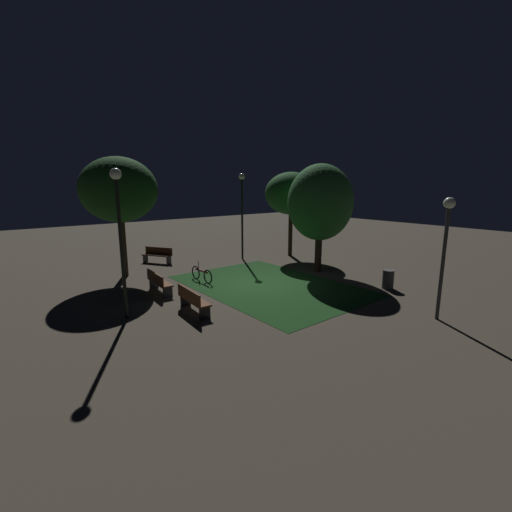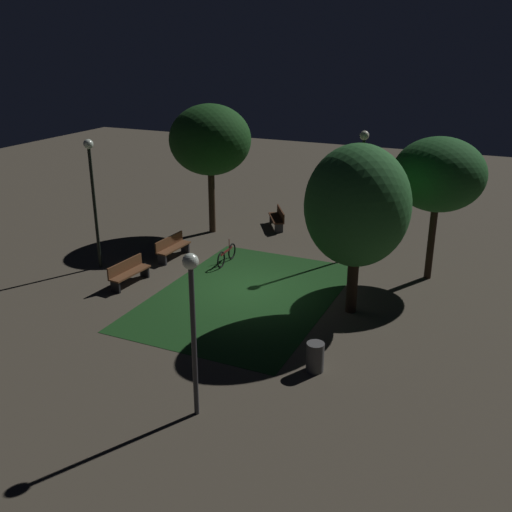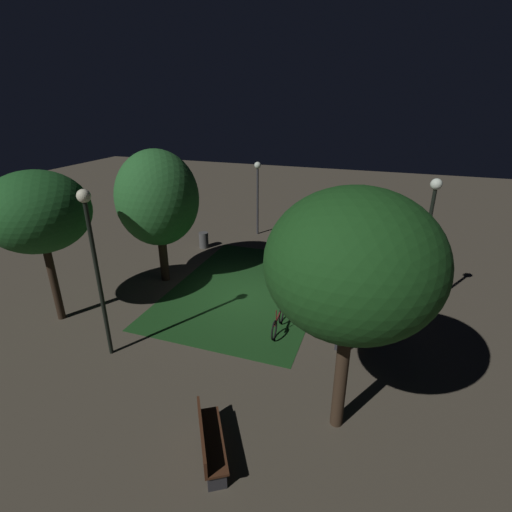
{
  "view_description": "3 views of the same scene",
  "coord_description": "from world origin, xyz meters",
  "px_view_note": "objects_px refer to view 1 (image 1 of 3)",
  "views": [
    {
      "loc": [
        11.97,
        -9.55,
        4.45
      ],
      "look_at": [
        -0.42,
        0.37,
        1.17
      ],
      "focal_mm": 24.36,
      "sensor_mm": 36.0,
      "label": 1
    },
    {
      "loc": [
        17.13,
        8.21,
        8.38
      ],
      "look_at": [
        -0.34,
        0.23,
        1.13
      ],
      "focal_mm": 40.73,
      "sensor_mm": 36.0,
      "label": 2
    },
    {
      "loc": [
        -12.28,
        -4.63,
        7.26
      ],
      "look_at": [
        0.61,
        -0.1,
        1.52
      ],
      "focal_mm": 26.61,
      "sensor_mm": 36.0,
      "label": 3
    }
  ],
  "objects_px": {
    "bench_by_lamp": "(158,254)",
    "tree_back_left": "(291,194)",
    "lamp_post_near_wall": "(446,237)",
    "bench_near_trees": "(158,282)",
    "lamp_post_plaza_east": "(242,203)",
    "lamp_post_path_center": "(119,220)",
    "bicycle": "(202,274)",
    "trash_bin": "(388,279)",
    "tree_near_wall": "(320,203)",
    "bench_back_row": "(192,299)",
    "tree_left_canopy": "(119,190)"
  },
  "relations": [
    {
      "from": "bench_by_lamp",
      "to": "tree_back_left",
      "type": "relative_size",
      "value": 0.34
    },
    {
      "from": "lamp_post_near_wall",
      "to": "bench_back_row",
      "type": "bearing_deg",
      "value": -133.0
    },
    {
      "from": "bench_back_row",
      "to": "tree_back_left",
      "type": "relative_size",
      "value": 0.35
    },
    {
      "from": "trash_bin",
      "to": "lamp_post_path_center",
      "type": "bearing_deg",
      "value": -109.95
    },
    {
      "from": "bench_near_trees",
      "to": "tree_near_wall",
      "type": "height_order",
      "value": "tree_near_wall"
    },
    {
      "from": "bench_by_lamp",
      "to": "bicycle",
      "type": "xyz_separation_m",
      "value": [
        5.14,
        -0.05,
        -0.14
      ]
    },
    {
      "from": "lamp_post_plaza_east",
      "to": "tree_back_left",
      "type": "bearing_deg",
      "value": 70.39
    },
    {
      "from": "bench_back_row",
      "to": "lamp_post_near_wall",
      "type": "relative_size",
      "value": 0.45
    },
    {
      "from": "lamp_post_near_wall",
      "to": "lamp_post_path_center",
      "type": "height_order",
      "value": "lamp_post_path_center"
    },
    {
      "from": "bench_back_row",
      "to": "bicycle",
      "type": "relative_size",
      "value": 1.08
    },
    {
      "from": "tree_near_wall",
      "to": "bench_by_lamp",
      "type": "bearing_deg",
      "value": -142.39
    },
    {
      "from": "bench_back_row",
      "to": "lamp_post_path_center",
      "type": "relative_size",
      "value": 0.37
    },
    {
      "from": "tree_left_canopy",
      "to": "bench_near_trees",
      "type": "bearing_deg",
      "value": 2.49
    },
    {
      "from": "bench_by_lamp",
      "to": "lamp_post_plaza_east",
      "type": "xyz_separation_m",
      "value": [
        2.29,
        4.43,
        2.92
      ]
    },
    {
      "from": "bench_near_trees",
      "to": "tree_left_canopy",
      "type": "bearing_deg",
      "value": -177.51
    },
    {
      "from": "bench_back_row",
      "to": "tree_near_wall",
      "type": "relative_size",
      "value": 0.33
    },
    {
      "from": "tree_near_wall",
      "to": "lamp_post_near_wall",
      "type": "relative_size",
      "value": 1.35
    },
    {
      "from": "bench_near_trees",
      "to": "lamp_post_path_center",
      "type": "xyz_separation_m",
      "value": [
        2.02,
        -2.02,
        2.85
      ]
    },
    {
      "from": "bench_by_lamp",
      "to": "trash_bin",
      "type": "bearing_deg",
      "value": 27.1
    },
    {
      "from": "lamp_post_plaza_east",
      "to": "bicycle",
      "type": "xyz_separation_m",
      "value": [
        2.85,
        -4.48,
        -3.06
      ]
    },
    {
      "from": "bench_back_row",
      "to": "tree_left_canopy",
      "type": "distance_m",
      "value": 7.58
    },
    {
      "from": "lamp_post_path_center",
      "to": "bicycle",
      "type": "xyz_separation_m",
      "value": [
        -2.4,
        4.29,
        -2.98
      ]
    },
    {
      "from": "tree_left_canopy",
      "to": "bicycle",
      "type": "bearing_deg",
      "value": 36.38
    },
    {
      "from": "tree_back_left",
      "to": "bicycle",
      "type": "xyz_separation_m",
      "value": [
        1.79,
        -7.47,
        -3.55
      ]
    },
    {
      "from": "lamp_post_plaza_east",
      "to": "tree_near_wall",
      "type": "bearing_deg",
      "value": 13.21
    },
    {
      "from": "trash_bin",
      "to": "bench_near_trees",
      "type": "bearing_deg",
      "value": -125.17
    },
    {
      "from": "bench_back_row",
      "to": "bench_near_trees",
      "type": "bearing_deg",
      "value": -180.0
    },
    {
      "from": "tree_back_left",
      "to": "lamp_post_plaza_east",
      "type": "relative_size",
      "value": 1.02
    },
    {
      "from": "trash_bin",
      "to": "bench_by_lamp",
      "type": "bearing_deg",
      "value": -152.9
    },
    {
      "from": "lamp_post_path_center",
      "to": "trash_bin",
      "type": "bearing_deg",
      "value": 70.05
    },
    {
      "from": "lamp_post_near_wall",
      "to": "bench_near_trees",
      "type": "bearing_deg",
      "value": -144.67
    },
    {
      "from": "trash_bin",
      "to": "tree_left_canopy",
      "type": "bearing_deg",
      "value": -138.73
    },
    {
      "from": "lamp_post_path_center",
      "to": "lamp_post_plaza_east",
      "type": "distance_m",
      "value": 10.22
    },
    {
      "from": "tree_near_wall",
      "to": "bench_near_trees",
      "type": "bearing_deg",
      "value": -102.51
    },
    {
      "from": "bench_near_trees",
      "to": "tree_back_left",
      "type": "distance_m",
      "value": 10.55
    },
    {
      "from": "tree_left_canopy",
      "to": "trash_bin",
      "type": "height_order",
      "value": "tree_left_canopy"
    },
    {
      "from": "bench_near_trees",
      "to": "bicycle",
      "type": "distance_m",
      "value": 2.31
    },
    {
      "from": "bicycle",
      "to": "tree_back_left",
      "type": "bearing_deg",
      "value": 103.47
    },
    {
      "from": "tree_near_wall",
      "to": "tree_back_left",
      "type": "xyz_separation_m",
      "value": [
        -3.93,
        1.82,
        0.34
      ]
    },
    {
      "from": "bench_back_row",
      "to": "lamp_post_path_center",
      "type": "bearing_deg",
      "value": -114.35
    },
    {
      "from": "bench_near_trees",
      "to": "lamp_post_near_wall",
      "type": "distance_m",
      "value": 10.84
    },
    {
      "from": "tree_left_canopy",
      "to": "lamp_post_plaza_east",
      "type": "relative_size",
      "value": 1.13
    },
    {
      "from": "tree_left_canopy",
      "to": "lamp_post_near_wall",
      "type": "relative_size",
      "value": 1.41
    },
    {
      "from": "bench_back_row",
      "to": "tree_left_canopy",
      "type": "xyz_separation_m",
      "value": [
        -6.61,
        -0.16,
        3.71
      ]
    },
    {
      "from": "bench_by_lamp",
      "to": "tree_back_left",
      "type": "height_order",
      "value": "tree_back_left"
    },
    {
      "from": "tree_left_canopy",
      "to": "lamp_post_path_center",
      "type": "xyz_separation_m",
      "value": [
        5.7,
        -1.86,
        -0.86
      ]
    },
    {
      "from": "tree_left_canopy",
      "to": "lamp_post_near_wall",
      "type": "bearing_deg",
      "value": 27.02
    },
    {
      "from": "tree_near_wall",
      "to": "tree_back_left",
      "type": "relative_size",
      "value": 1.05
    },
    {
      "from": "lamp_post_near_wall",
      "to": "lamp_post_plaza_east",
      "type": "distance_m",
      "value": 11.9
    },
    {
      "from": "bench_near_trees",
      "to": "bench_back_row",
      "type": "distance_m",
      "value": 2.93
    }
  ]
}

